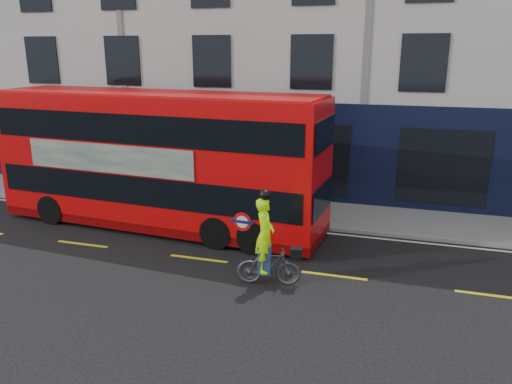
% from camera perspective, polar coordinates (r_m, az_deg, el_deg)
% --- Properties ---
extents(ground, '(120.00, 120.00, 0.00)m').
position_cam_1_polar(ground, '(12.69, 7.93, -12.26)').
color(ground, black).
rests_on(ground, ground).
extents(pavement, '(60.00, 3.00, 0.12)m').
position_cam_1_polar(pavement, '(18.61, 11.07, -2.81)').
color(pavement, gray).
rests_on(pavement, ground).
extents(kerb, '(60.00, 0.12, 0.13)m').
position_cam_1_polar(kerb, '(17.20, 10.55, -4.35)').
color(kerb, gray).
rests_on(kerb, ground).
extents(building_terrace, '(50.00, 10.07, 15.00)m').
position_cam_1_polar(building_terrace, '(24.12, 13.76, 19.22)').
color(building_terrace, beige).
rests_on(building_terrace, ground).
extents(road_edge_line, '(58.00, 0.10, 0.01)m').
position_cam_1_polar(road_edge_line, '(16.94, 10.42, -4.88)').
color(road_edge_line, silver).
rests_on(road_edge_line, ground).
extents(lane_dashes, '(58.00, 0.12, 0.01)m').
position_cam_1_polar(lane_dashes, '(14.01, 8.90, -9.42)').
color(lane_dashes, gold).
rests_on(lane_dashes, ground).
extents(bus, '(11.63, 3.45, 4.63)m').
position_cam_1_polar(bus, '(17.21, -11.02, 3.65)').
color(bus, red).
rests_on(bus, ground).
extents(cyclist, '(1.74, 0.80, 2.60)m').
position_cam_1_polar(cyclist, '(13.03, 1.28, -6.85)').
color(cyclist, '#45484A').
rests_on(cyclist, ground).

